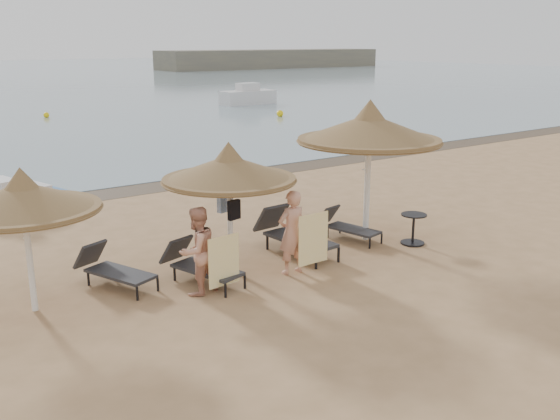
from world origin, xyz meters
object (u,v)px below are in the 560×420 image
(palapa_right, at_px, (369,129))
(lounger_near_right, at_px, (291,233))
(palapa_center, at_px, (229,169))
(lounger_far_left, at_px, (111,268))
(person_right, at_px, (292,226))
(lounger_near_left, at_px, (198,264))
(person_left, at_px, (197,244))
(pedal_boat, at_px, (18,200))
(lounger_far_right, at_px, (345,225))
(side_table, at_px, (413,230))
(palapa_left, at_px, (23,198))

(palapa_right, height_order, lounger_near_right, palapa_right)
(palapa_center, distance_m, lounger_far_left, 2.93)
(palapa_right, height_order, person_right, palapa_right)
(palapa_right, distance_m, lounger_near_left, 5.01)
(person_left, relative_size, pedal_boat, 0.78)
(lounger_far_left, height_order, lounger_far_right, lounger_far_left)
(side_table, xyz_separation_m, person_right, (-3.39, 0.11, 0.66))
(lounger_near_right, bearing_deg, palapa_left, 175.11)
(lounger_near_left, xyz_separation_m, lounger_near_right, (2.52, 0.37, 0.07))
(palapa_left, relative_size, lounger_far_left, 1.40)
(person_left, bearing_deg, palapa_center, -164.53)
(person_left, bearing_deg, lounger_near_right, -177.75)
(palapa_right, distance_m, side_table, 2.52)
(palapa_center, height_order, pedal_boat, palapa_center)
(lounger_far_right, distance_m, pedal_boat, 8.88)
(lounger_far_left, height_order, side_table, lounger_far_left)
(lounger_far_right, bearing_deg, palapa_center, 172.61)
(lounger_near_right, bearing_deg, person_left, -166.35)
(palapa_left, distance_m, lounger_far_right, 7.29)
(palapa_center, xyz_separation_m, lounger_near_right, (1.70, 0.24, -1.68))
(person_left, bearing_deg, palapa_right, 171.79)
(lounger_near_left, distance_m, lounger_far_right, 4.15)
(lounger_far_left, bearing_deg, lounger_near_left, -49.51)
(lounger_near_left, relative_size, person_left, 0.98)
(lounger_far_left, bearing_deg, person_right, -46.03)
(person_left, bearing_deg, palapa_left, -35.41)
(palapa_left, xyz_separation_m, palapa_right, (7.45, -0.36, 0.59))
(lounger_far_left, xyz_separation_m, lounger_near_left, (1.44, -0.78, 0.01))
(person_right, bearing_deg, person_left, -2.67)
(lounger_far_left, relative_size, person_right, 0.92)
(palapa_right, height_order, lounger_near_left, palapa_right)
(palapa_center, xyz_separation_m, pedal_boat, (-2.44, 7.03, -1.73))
(palapa_right, relative_size, side_table, 4.66)
(palapa_center, xyz_separation_m, side_table, (4.31, -0.94, -1.77))
(side_table, bearing_deg, palapa_right, 126.05)
(palapa_center, relative_size, lounger_far_right, 1.60)
(lounger_near_left, height_order, lounger_far_right, lounger_near_left)
(palapa_right, xyz_separation_m, pedal_boat, (-6.10, 7.08, -2.22))
(lounger_near_right, distance_m, side_table, 2.86)
(lounger_far_right, bearing_deg, person_left, 179.85)
(lounger_far_left, bearing_deg, pedal_boat, 70.47)
(lounger_near_left, height_order, side_table, lounger_near_left)
(palapa_left, height_order, person_left, palapa_left)
(side_table, height_order, pedal_boat, pedal_boat)
(person_left, height_order, pedal_boat, person_left)
(palapa_center, bearing_deg, side_table, -12.27)
(lounger_near_right, distance_m, pedal_boat, 7.96)
(person_right, bearing_deg, side_table, -179.85)
(lounger_near_right, distance_m, person_left, 2.99)
(palapa_right, bearing_deg, palapa_left, 177.21)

